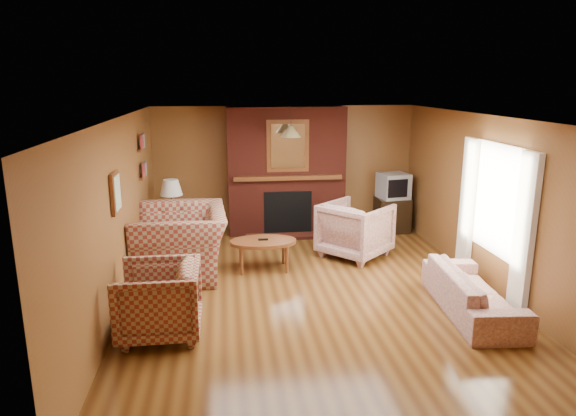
{
  "coord_description": "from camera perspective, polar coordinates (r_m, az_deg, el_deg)",
  "views": [
    {
      "loc": [
        -1.16,
        -6.52,
        2.85
      ],
      "look_at": [
        -0.27,
        0.6,
        1.07
      ],
      "focal_mm": 32.0,
      "sensor_mm": 36.0,
      "label": 1
    }
  ],
  "objects": [
    {
      "name": "floor",
      "position": [
        7.21,
        2.73,
        -9.38
      ],
      "size": [
        6.5,
        6.5,
        0.0
      ],
      "primitive_type": "plane",
      "color": "#4D2A10",
      "rests_on": "ground"
    },
    {
      "name": "ceiling",
      "position": [
        6.64,
        2.97,
        10.0
      ],
      "size": [
        6.5,
        6.5,
        0.0
      ],
      "primitive_type": "plane",
      "rotation": [
        3.14,
        0.0,
        0.0
      ],
      "color": "silver",
      "rests_on": "wall_back"
    },
    {
      "name": "wall_back",
      "position": [
        9.98,
        -0.38,
        4.4
      ],
      "size": [
        6.5,
        0.0,
        6.5
      ],
      "primitive_type": "plane",
      "rotation": [
        1.57,
        0.0,
        0.0
      ],
      "color": "brown",
      "rests_on": "floor"
    },
    {
      "name": "wall_front",
      "position": [
        3.85,
        11.4,
        -11.81
      ],
      "size": [
        6.5,
        0.0,
        6.5
      ],
      "primitive_type": "plane",
      "rotation": [
        -1.57,
        0.0,
        0.0
      ],
      "color": "brown",
      "rests_on": "floor"
    },
    {
      "name": "wall_left",
      "position": [
        6.86,
        -18.19,
        -0.72
      ],
      "size": [
        0.0,
        6.5,
        6.5
      ],
      "primitive_type": "plane",
      "rotation": [
        1.57,
        0.0,
        1.57
      ],
      "color": "brown",
      "rests_on": "floor"
    },
    {
      "name": "wall_right",
      "position": [
        7.66,
        21.59,
        0.48
      ],
      "size": [
        0.0,
        6.5,
        6.5
      ],
      "primitive_type": "plane",
      "rotation": [
        1.57,
        0.0,
        -1.57
      ],
      "color": "brown",
      "rests_on": "floor"
    },
    {
      "name": "fireplace",
      "position": [
        9.72,
        -0.2,
        4.04
      ],
      "size": [
        2.2,
        0.82,
        2.4
      ],
      "color": "#571C13",
      "rests_on": "floor"
    },
    {
      "name": "window_right",
      "position": [
        7.49,
        21.94,
        -0.43
      ],
      "size": [
        0.1,
        1.85,
        2.0
      ],
      "color": "beige",
      "rests_on": "wall_right"
    },
    {
      "name": "bookshelf",
      "position": [
        8.6,
        -15.72,
        5.48
      ],
      "size": [
        0.09,
        0.55,
        0.71
      ],
      "color": "brown",
      "rests_on": "wall_left"
    },
    {
      "name": "botanical_print",
      "position": [
        6.49,
        -18.61,
        1.62
      ],
      "size": [
        0.05,
        0.4,
        0.5
      ],
      "color": "brown",
      "rests_on": "wall_left"
    },
    {
      "name": "pendant_light",
      "position": [
        8.94,
        0.34,
        8.46
      ],
      "size": [
        0.36,
        0.36,
        0.48
      ],
      "color": "black",
      "rests_on": "ceiling"
    },
    {
      "name": "plaid_loveseat",
      "position": [
        7.88,
        -11.87,
        -3.73
      ],
      "size": [
        1.43,
        1.62,
        1.0
      ],
      "primitive_type": "imported",
      "rotation": [
        0.0,
        0.0,
        -1.52
      ],
      "color": "maroon",
      "rests_on": "floor"
    },
    {
      "name": "plaid_armchair",
      "position": [
        6.11,
        -14.18,
        -9.94
      ],
      "size": [
        0.93,
        0.91,
        0.85
      ],
      "primitive_type": "imported",
      "rotation": [
        0.0,
        0.0,
        -1.57
      ],
      "color": "maroon",
      "rests_on": "floor"
    },
    {
      "name": "floral_sofa",
      "position": [
        6.95,
        19.83,
        -8.74
      ],
      "size": [
        0.88,
        1.92,
        0.54
      ],
      "primitive_type": "imported",
      "rotation": [
        0.0,
        0.0,
        1.49
      ],
      "color": "beige",
      "rests_on": "floor"
    },
    {
      "name": "floral_armchair",
      "position": [
        8.59,
        7.48,
        -2.39
      ],
      "size": [
        1.4,
        1.4,
        0.92
      ],
      "primitive_type": "imported",
      "rotation": [
        0.0,
        0.0,
        2.31
      ],
      "color": "beige",
      "rests_on": "floor"
    },
    {
      "name": "coffee_table",
      "position": [
        7.92,
        -2.78,
        -3.95
      ],
      "size": [
        1.03,
        0.64,
        0.49
      ],
      "color": "brown",
      "rests_on": "floor"
    },
    {
      "name": "side_table",
      "position": [
        9.39,
        -12.63,
        -2.41
      ],
      "size": [
        0.44,
        0.44,
        0.53
      ],
      "primitive_type": "cube",
      "rotation": [
        0.0,
        0.0,
        0.1
      ],
      "color": "brown",
      "rests_on": "floor"
    },
    {
      "name": "table_lamp",
      "position": [
        9.23,
        -12.83,
        1.34
      ],
      "size": [
        0.4,
        0.4,
        0.65
      ],
      "color": "white",
      "rests_on": "side_table"
    },
    {
      "name": "tv_stand",
      "position": [
        10.18,
        11.47,
        -0.71
      ],
      "size": [
        0.6,
        0.55,
        0.66
      ],
      "primitive_type": "cube",
      "rotation": [
        0.0,
        0.0,
        -0.0
      ],
      "color": "black",
      "rests_on": "floor"
    },
    {
      "name": "crt_tv",
      "position": [
        10.05,
        11.64,
        2.43
      ],
      "size": [
        0.6,
        0.59,
        0.48
      ],
      "color": "#9FA2A7",
      "rests_on": "tv_stand"
    }
  ]
}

